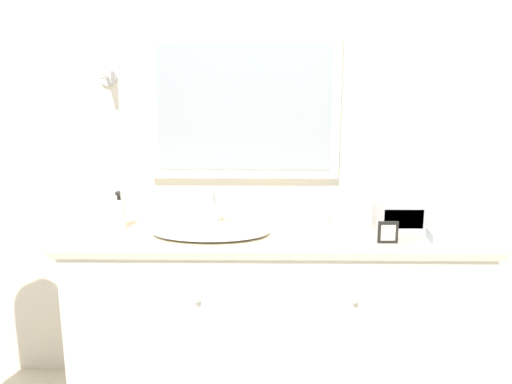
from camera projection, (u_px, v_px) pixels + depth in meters
wall_back at (274, 143)px, 2.90m from camera, size 8.00×0.18×2.55m
vanity_counter at (274, 320)px, 2.80m from camera, size 1.97×0.56×0.90m
sink_basin at (211, 230)px, 2.67m from camera, size 0.55×0.36×0.18m
soap_bottle at (120, 214)px, 2.74m from camera, size 0.05×0.05×0.19m
appliance_box at (401, 216)px, 2.74m from camera, size 0.26×0.12×0.14m
picture_frame at (388, 232)px, 2.54m from camera, size 0.09×0.01×0.10m
hand_towel_near_sink at (447, 236)px, 2.58m from camera, size 0.16×0.12×0.05m
hand_towel_far_corner at (345, 219)px, 2.84m from camera, size 0.16×0.13×0.04m
metal_tray at (321, 241)px, 2.56m from camera, size 0.20×0.09×0.01m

